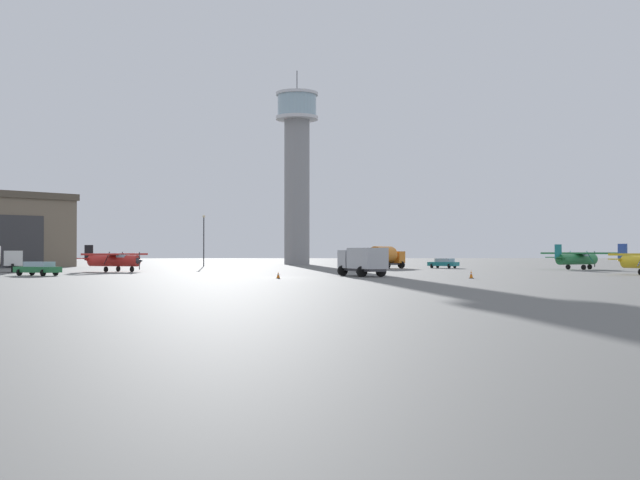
# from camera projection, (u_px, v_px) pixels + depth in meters

# --- Properties ---
(ground_plane) EXTENTS (400.00, 400.00, 0.00)m
(ground_plane) POSITION_uv_depth(u_px,v_px,m) (285.00, 278.00, 69.14)
(ground_plane) COLOR #60605E
(control_tower) EXTENTS (7.59, 7.59, 35.06)m
(control_tower) POSITION_uv_depth(u_px,v_px,m) (297.00, 165.00, 139.66)
(control_tower) COLOR gray
(control_tower) RESTS_ON ground_plane
(airplane_green) EXTENTS (8.21, 10.19, 3.24)m
(airplane_green) POSITION_uv_depth(u_px,v_px,m) (576.00, 258.00, 99.54)
(airplane_green) COLOR #287A42
(airplane_green) RESTS_ON ground_plane
(airplane_red) EXTENTS (8.07, 10.14, 3.10)m
(airplane_red) POSITION_uv_depth(u_px,v_px,m) (113.00, 259.00, 89.22)
(airplane_red) COLOR red
(airplane_red) RESTS_ON ground_plane
(truck_fuel_tanker_orange) EXTENTS (5.71, 6.43, 3.04)m
(truck_fuel_tanker_orange) POSITION_uv_depth(u_px,v_px,m) (386.00, 256.00, 105.66)
(truck_fuel_tanker_orange) COLOR #38383D
(truck_fuel_tanker_orange) RESTS_ON ground_plane
(truck_box_silver) EXTENTS (4.35, 6.63, 2.68)m
(truck_box_silver) POSITION_uv_depth(u_px,v_px,m) (363.00, 260.00, 72.69)
(truck_box_silver) COLOR #38383D
(truck_box_silver) RESTS_ON ground_plane
(car_green) EXTENTS (4.89, 3.74, 1.37)m
(car_green) POSITION_uv_depth(u_px,v_px,m) (38.00, 268.00, 74.66)
(car_green) COLOR #287A42
(car_green) RESTS_ON ground_plane
(car_teal) EXTENTS (4.31, 4.06, 1.37)m
(car_teal) POSITION_uv_depth(u_px,v_px,m) (444.00, 263.00, 108.39)
(car_teal) COLOR teal
(car_teal) RESTS_ON ground_plane
(light_post_west) EXTENTS (0.44, 0.44, 8.09)m
(light_post_west) POSITION_uv_depth(u_px,v_px,m) (204.00, 235.00, 121.65)
(light_post_west) COLOR #38383D
(light_post_west) RESTS_ON ground_plane
(traffic_cone_near_left) EXTENTS (0.36, 0.36, 0.72)m
(traffic_cone_near_left) POSITION_uv_depth(u_px,v_px,m) (471.00, 274.00, 67.16)
(traffic_cone_near_left) COLOR black
(traffic_cone_near_left) RESTS_ON ground_plane
(traffic_cone_near_right) EXTENTS (0.36, 0.36, 0.58)m
(traffic_cone_near_right) POSITION_uv_depth(u_px,v_px,m) (278.00, 275.00, 67.06)
(traffic_cone_near_right) COLOR black
(traffic_cone_near_right) RESTS_ON ground_plane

